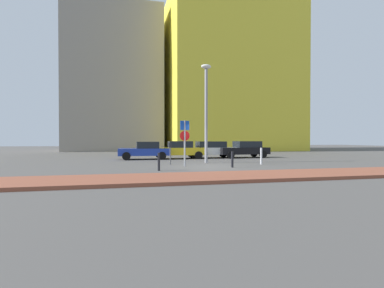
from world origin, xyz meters
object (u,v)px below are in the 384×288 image
Objects in this scene: parking_sign_post at (185,137)px; parking_meter at (170,151)px; parked_car_yellow at (179,150)px; traffic_bollard_near at (159,162)px; traffic_bollard_far at (261,156)px; street_lamp at (206,105)px; parked_car_black at (244,149)px; parked_car_white at (211,149)px; traffic_bollard_mid at (232,159)px; parked_car_blue at (145,150)px.

parking_meter is (-0.64, 1.45, -0.84)m from parking_sign_post.
parked_car_yellow reaches higher than traffic_bollard_near.
parked_car_yellow is 4.25× the size of traffic_bollard_far.
street_lamp is (1.95, 2.12, 2.25)m from parking_sign_post.
parked_car_black is 4.87× the size of traffic_bollard_near.
traffic_bollard_near is at bearing -133.24° from parked_car_black.
parked_car_white is 0.99× the size of parked_car_black.
parked_car_white is 3.27× the size of parking_meter.
parked_car_yellow is 8.04m from traffic_bollard_far.
parking_meter is at bearing -143.34° from parked_car_black.
parking_sign_post is 3.12m from traffic_bollard_mid.
parked_car_white is at bearing 99.34° from traffic_bollard_far.
parked_car_yellow is 1.01× the size of parked_car_black.
traffic_bollard_far is at bearing -59.59° from parked_car_yellow.
parked_car_black is at bearing 46.76° from traffic_bollard_near.
traffic_bollard_near is (-1.20, -3.67, -0.43)m from parking_meter.
traffic_bollard_mid is 0.86× the size of traffic_bollard_far.
parking_meter is 4.24m from traffic_bollard_mid.
parked_car_blue is at bearing -174.08° from parked_car_white.
traffic_bollard_mid is at bearing -117.42° from parked_car_black.
traffic_bollard_mid is at bearing -28.07° from parking_sign_post.
traffic_bollard_mid is (1.46, -8.49, -0.29)m from parked_car_yellow.
parked_car_white is at bearing 5.92° from parked_car_blue.
parked_car_white is at bearing 170.79° from parked_car_black.
parked_car_black is at bearing 0.80° from parked_car_blue.
parked_car_white reaches higher than traffic_bollard_mid.
traffic_bollard_far is (6.96, 2.44, 0.07)m from traffic_bollard_near.
parked_car_white reaches higher than traffic_bollard_near.
parking_sign_post is at bearing -98.39° from parked_car_yellow.
parked_car_black reaches higher than traffic_bollard_near.
parking_meter is at bearing -126.96° from parked_car_white.
street_lamp is (-1.97, -5.39, 3.22)m from parked_car_white.
parking_meter reaches higher than traffic_bollard_mid.
parking_sign_post is 3.66m from street_lamp.
street_lamp is 7.30× the size of traffic_bollard_mid.
parked_car_black is at bearing 36.66° from parking_meter.
parked_car_white is 7.58m from parking_meter.
parked_car_blue is 9.14m from traffic_bollard_near.
parked_car_blue is 2.97× the size of parking_meter.
traffic_bollard_near is at bearing -168.60° from traffic_bollard_mid.
parked_car_white is 6.58m from street_lamp.
parked_car_black is 0.67× the size of street_lamp.
parking_sign_post is 3.15m from traffic_bollard_near.
parking_meter is 5.90m from traffic_bollard_far.
parked_car_white reaches higher than parked_car_blue.
street_lamp is (0.90, -5.03, 3.23)m from parked_car_yellow.
street_lamp is at bearing -135.00° from parked_car_black.
parking_meter is 3.89m from traffic_bollard_near.
parking_sign_post is (-6.86, -7.03, 0.98)m from parked_car_black.
parked_car_yellow is at bearing 120.41° from traffic_bollard_far.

